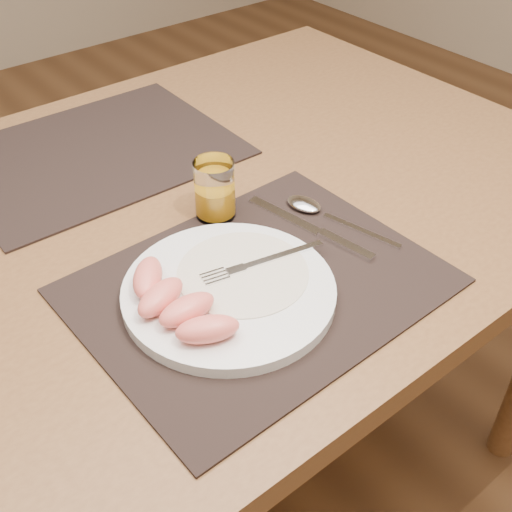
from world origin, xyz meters
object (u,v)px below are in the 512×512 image
object	(u,v)px
placemat_far	(96,152)
spoon	(312,208)
fork	(253,265)
table	(169,254)
juice_glass	(215,192)
placemat_near	(259,285)
knife	(319,232)
plate	(229,291)

from	to	relation	value
placemat_far	spoon	size ratio (longest dim) A/B	2.36
spoon	fork	bearing A→B (deg)	-159.67
table	placemat_far	world-z (taller)	placemat_far
spoon	juice_glass	xyz separation A→B (m)	(-0.12, 0.08, 0.03)
table	placemat_near	size ratio (longest dim) A/B	3.11
placemat_far	knife	size ratio (longest dim) A/B	2.05
table	fork	bearing A→B (deg)	-87.21
table	fork	distance (m)	0.23
placemat_far	plate	world-z (taller)	plate
juice_glass	spoon	bearing A→B (deg)	-35.01
placemat_far	spoon	world-z (taller)	spoon
table	spoon	size ratio (longest dim) A/B	7.33
table	spoon	xyz separation A→B (m)	(0.17, -0.14, 0.09)
plate	juice_glass	distance (m)	0.18
juice_glass	knife	bearing A→B (deg)	-56.29
fork	spoon	size ratio (longest dim) A/B	0.91
plate	spoon	world-z (taller)	plate
plate	spoon	xyz separation A→B (m)	(0.21, 0.07, -0.00)
placemat_near	spoon	bearing A→B (deg)	25.17
fork	juice_glass	xyz separation A→B (m)	(0.04, 0.14, 0.02)
table	juice_glass	world-z (taller)	juice_glass
placemat_near	plate	world-z (taller)	plate
plate	juice_glass	world-z (taller)	juice_glass
knife	spoon	distance (m)	0.06
plate	spoon	bearing A→B (deg)	19.01
plate	spoon	distance (m)	0.22
placemat_near	placemat_far	world-z (taller)	same
fork	spoon	bearing A→B (deg)	20.33
placemat_far	spoon	bearing A→B (deg)	-65.02
knife	juice_glass	size ratio (longest dim) A/B	2.46
plate	placemat_far	bearing A→B (deg)	84.67
fork	knife	bearing A→B (deg)	4.85
fork	spoon	xyz separation A→B (m)	(0.16, 0.06, -0.01)
plate	knife	size ratio (longest dim) A/B	1.23
plate	knife	world-z (taller)	plate
table	placemat_near	xyz separation A→B (m)	(0.00, -0.22, 0.09)
placemat_near	spoon	distance (m)	0.18
fork	juice_glass	world-z (taller)	juice_glass
placemat_far	spoon	xyz separation A→B (m)	(0.17, -0.36, 0.01)
table	spoon	bearing A→B (deg)	-39.87
plate	knife	xyz separation A→B (m)	(0.18, 0.02, -0.01)
plate	spoon	size ratio (longest dim) A/B	1.41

